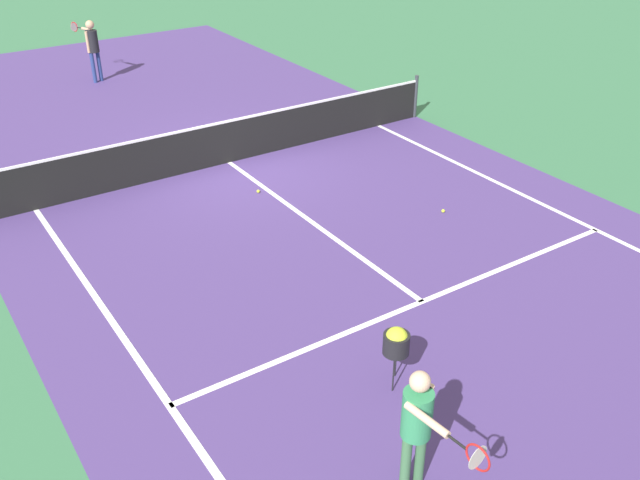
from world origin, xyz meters
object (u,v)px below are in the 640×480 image
Objects in this scene: net at (228,141)px; tennis_ball_mid_court at (443,211)px; tennis_ball_near_net at (258,191)px; player_near at (418,421)px; ball_hopper at (396,341)px; player_far at (92,44)px.

tennis_ball_mid_court is (2.28, -4.36, -0.46)m from net.
net is at bearing 82.72° from tennis_ball_near_net.
player_near is 1.74m from ball_hopper.
tennis_ball_mid_court is (2.49, -2.68, 0.00)m from tennis_ball_near_net.
player_near reaches higher than tennis_ball_near_net.
tennis_ball_near_net is at bearing -88.45° from player_far.
ball_hopper is at bearing -139.48° from tennis_ball_mid_court.
player_near is 24.27× the size of tennis_ball_near_net.
net is 9.39m from player_near.
tennis_ball_mid_court is at bearing -47.06° from tennis_ball_near_net.
player_far is at bearing 93.56° from net.
ball_hopper reaches higher than tennis_ball_mid_court.
player_far is at bearing 91.55° from tennis_ball_near_net.
tennis_ball_near_net is (-0.21, -1.68, -0.46)m from net.
tennis_ball_near_net is at bearing -97.28° from net.
player_near reaches higher than tennis_ball_mid_court.
player_far is 12.15m from tennis_ball_mid_court.
net reaches higher than tennis_ball_near_net.
ball_hopper is at bearing -102.45° from tennis_ball_near_net.
tennis_ball_near_net is at bearing 132.94° from tennis_ball_mid_court.
ball_hopper is 5.04m from tennis_ball_mid_court.
player_far is 9.17m from tennis_ball_near_net.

